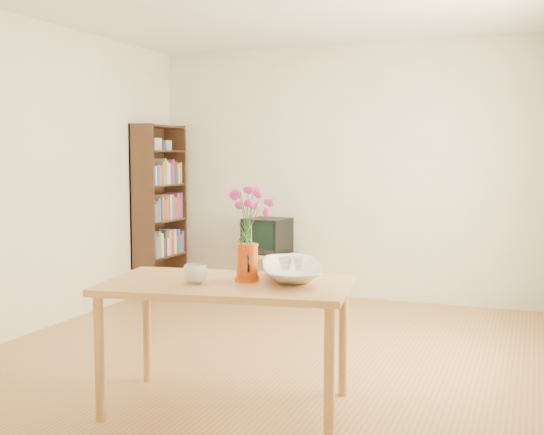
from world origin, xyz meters
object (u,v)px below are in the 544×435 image
at_px(mug, 195,274).
at_px(pitcher, 247,264).
at_px(table, 227,296).
at_px(television, 268,235).
at_px(bowl, 291,237).

bearing_deg(mug, pitcher, 177.66).
relative_size(table, television, 3.20).
xyz_separation_m(table, pitcher, (0.10, 0.06, 0.18)).
distance_m(mug, bowl, 0.62).
height_order(table, bowl, bowl).
height_order(pitcher, bowl, bowl).
xyz_separation_m(pitcher, mug, (-0.25, -0.17, -0.05)).
bearing_deg(table, pitcher, 23.38).
height_order(table, television, television).
relative_size(pitcher, bowl, 0.42).
distance_m(table, pitcher, 0.22).
relative_size(table, pitcher, 6.81).
relative_size(table, mug, 10.91).
bearing_deg(television, pitcher, -62.04).
height_order(bowl, television, bowl).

